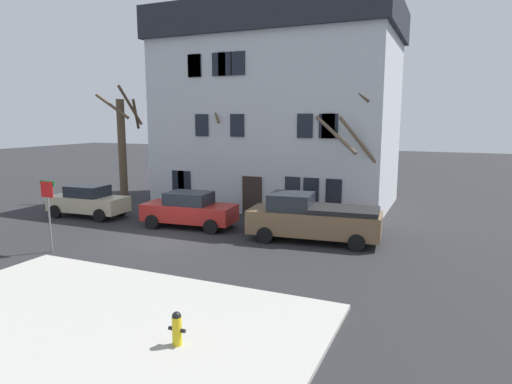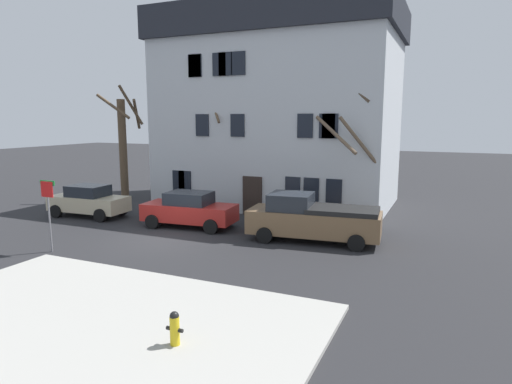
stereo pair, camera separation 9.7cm
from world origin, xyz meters
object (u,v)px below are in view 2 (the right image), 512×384
tree_bare_near (124,144)px  street_sign_pole (48,202)px  tree_bare_end (350,166)px  fire_hydrant (175,328)px  pickup_truck_brown (312,219)px  bicycle_leaning (164,200)px  car_red_sedan (189,210)px  tree_bare_far (351,144)px  building_main (279,108)px  tree_bare_mid (232,146)px  car_beige_sedan (89,201)px

tree_bare_near → street_sign_pole: size_ratio=2.55×
tree_bare_end → fire_hydrant: tree_bare_end is taller
street_sign_pole → fire_hydrant: bearing=-26.7°
tree_bare_end → pickup_truck_brown: tree_bare_end is taller
pickup_truck_brown → bicycle_leaning: bearing=159.1°
tree_bare_near → car_red_sedan: size_ratio=1.57×
car_red_sedan → fire_hydrant: bearing=-59.5°
fire_hydrant → tree_bare_far: bearing=87.2°
car_red_sedan → building_main: bearing=78.4°
tree_bare_mid → pickup_truck_brown: size_ratio=1.25×
tree_bare_end → street_sign_pole: (-9.52, -9.80, -0.85)m
car_beige_sedan → fire_hydrant: size_ratio=5.44×
pickup_truck_brown → fire_hydrant: 10.00m
building_main → tree_bare_far: bearing=-30.0°
tree_bare_end → car_red_sedan: tree_bare_end is taller
tree_bare_near → building_main: bearing=15.3°
car_beige_sedan → fire_hydrant: bearing=-39.2°
tree_bare_mid → tree_bare_far: size_ratio=0.92×
car_red_sedan → pickup_truck_brown: bearing=-0.1°
pickup_truck_brown → street_sign_pole: street_sign_pole is taller
tree_bare_near → tree_bare_mid: size_ratio=1.01×
bicycle_leaning → building_main: bearing=33.1°
car_beige_sedan → pickup_truck_brown: size_ratio=0.75×
fire_hydrant → street_sign_pole: 9.81m
tree_bare_near → pickup_truck_brown: tree_bare_near is taller
car_red_sedan → bicycle_leaning: car_red_sedan is taller
tree_bare_end → tree_bare_far: bearing=99.9°
fire_hydrant → car_red_sedan: bearing=120.5°
building_main → street_sign_pole: size_ratio=4.91×
street_sign_pole → bicycle_leaning: street_sign_pole is taller
fire_hydrant → tree_bare_near: bearing=132.8°
car_beige_sedan → bicycle_leaning: bearing=65.6°
tree_bare_mid → tree_bare_end: size_ratio=1.34×
tree_bare_mid → car_beige_sedan: (-5.98, -5.10, -2.78)m
tree_bare_mid → fire_hydrant: size_ratio=9.03×
car_beige_sedan → bicycle_leaning: car_beige_sedan is taller
tree_bare_far → tree_bare_end: 1.30m
street_sign_pole → tree_bare_mid: bearing=76.2°
tree_bare_near → tree_bare_end: 14.94m
tree_bare_near → tree_bare_end: bearing=-3.8°
car_beige_sedan → street_sign_pole: 6.55m
tree_bare_near → car_beige_sedan: (1.98, -5.29, -2.70)m
tree_bare_mid → pickup_truck_brown: 8.43m
tree_bare_far → tree_bare_end: tree_bare_far is taller
building_main → street_sign_pole: 14.64m
fire_hydrant → building_main: bearing=103.6°
pickup_truck_brown → bicycle_leaning: 11.15m
car_red_sedan → bicycle_leaning: bearing=137.3°
building_main → bicycle_leaning: (-5.89, -3.84, -5.41)m
tree_bare_mid → car_red_sedan: bearing=-88.0°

